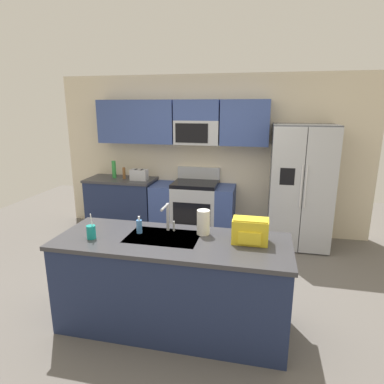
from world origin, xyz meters
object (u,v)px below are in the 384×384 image
(range_oven, at_px, (193,209))
(toaster, at_px, (139,175))
(bottle_green, at_px, (114,169))
(pepper_mill, at_px, (124,173))
(drink_cup_teal, at_px, (91,232))
(sink_faucet, at_px, (168,215))
(backpack, at_px, (250,230))
(soap_dispenser, at_px, (139,226))
(paper_towel_roll, at_px, (203,222))
(refrigerator, at_px, (300,187))

(range_oven, relative_size, toaster, 4.86)
(range_oven, bearing_deg, bottle_green, 178.96)
(pepper_mill, xyz_separation_m, drink_cup_teal, (0.78, -2.52, -0.03))
(sink_faucet, height_order, drink_cup_teal, sink_faucet)
(drink_cup_teal, xyz_separation_m, backpack, (1.45, 0.22, 0.05))
(soap_dispenser, height_order, paper_towel_roll, paper_towel_roll)
(refrigerator, xyz_separation_m, soap_dispenser, (-1.70, -2.23, 0.04))
(toaster, xyz_separation_m, soap_dispenser, (0.88, -2.25, -0.02))
(paper_towel_roll, bearing_deg, pepper_mill, 129.16)
(pepper_mill, relative_size, soap_dispenser, 1.14)
(refrigerator, relative_size, drink_cup_teal, 7.50)
(drink_cup_teal, xyz_separation_m, paper_towel_roll, (1.00, 0.34, 0.05))
(drink_cup_teal, bearing_deg, soap_dispenser, 30.65)
(toaster, height_order, sink_faucet, sink_faucet)
(toaster, xyz_separation_m, pepper_mill, (-0.29, 0.05, 0.01))
(refrigerator, relative_size, soap_dispenser, 10.88)
(range_oven, height_order, drink_cup_teal, drink_cup_teal)
(soap_dispenser, bearing_deg, backpack, -0.20)
(sink_faucet, xyz_separation_m, drink_cup_teal, (-0.64, -0.33, -0.10))
(paper_towel_roll, relative_size, backpack, 0.75)
(sink_faucet, bearing_deg, drink_cup_teal, -153.01)
(sink_faucet, height_order, soap_dispenser, sink_faucet)
(paper_towel_roll, bearing_deg, refrigerator, 62.78)
(drink_cup_teal, relative_size, backpack, 0.77)
(toaster, distance_m, paper_towel_roll, 2.61)
(paper_towel_roll, height_order, backpack, paper_towel_roll)
(soap_dispenser, bearing_deg, toaster, 111.34)
(backpack, bearing_deg, bottle_green, 136.17)
(drink_cup_teal, distance_m, backpack, 1.47)
(drink_cup_teal, bearing_deg, range_oven, 80.53)
(drink_cup_teal, relative_size, soap_dispenser, 1.45)
(range_oven, xyz_separation_m, refrigerator, (1.67, -0.07, 0.48))
(pepper_mill, bearing_deg, bottle_green, 171.77)
(toaster, distance_m, backpack, 2.97)
(drink_cup_teal, distance_m, paper_towel_roll, 1.05)
(refrigerator, height_order, backpack, refrigerator)
(range_oven, bearing_deg, drink_cup_teal, -99.47)
(drink_cup_teal, distance_m, soap_dispenser, 0.45)
(sink_faucet, bearing_deg, pepper_mill, 123.03)
(refrigerator, height_order, drink_cup_teal, refrigerator)
(sink_faucet, distance_m, backpack, 0.81)
(bottle_green, height_order, soap_dispenser, bottle_green)
(range_oven, xyz_separation_m, toaster, (-0.91, -0.05, 0.55))
(range_oven, xyz_separation_m, paper_towel_roll, (0.58, -2.19, 0.58))
(refrigerator, bearing_deg, soap_dispenser, -127.40)
(range_oven, bearing_deg, sink_faucet, -84.22)
(range_oven, height_order, paper_towel_roll, paper_towel_roll)
(refrigerator, xyz_separation_m, bottle_green, (-3.07, 0.10, 0.12))
(range_oven, bearing_deg, pepper_mill, -179.88)
(pepper_mill, height_order, soap_dispenser, pepper_mill)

